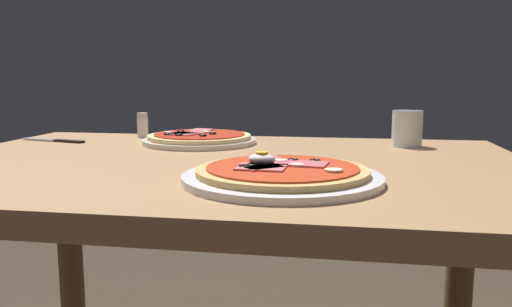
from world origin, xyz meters
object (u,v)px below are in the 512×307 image
(pizza_across_left, at_px, (199,139))
(salt_shaker, at_px, (143,125))
(dining_table, at_px, (221,218))
(water_glass_near, at_px, (407,131))
(knife, at_px, (57,140))
(pizza_foreground, at_px, (282,174))

(pizza_across_left, xyz_separation_m, salt_shaker, (-0.19, 0.10, 0.02))
(dining_table, relative_size, pizza_across_left, 4.33)
(salt_shaker, bearing_deg, pizza_across_left, -28.35)
(water_glass_near, relative_size, salt_shaker, 1.27)
(dining_table, xyz_separation_m, salt_shaker, (-0.30, 0.34, 0.15))
(knife, bearing_deg, pizza_foreground, -32.74)
(water_glass_near, bearing_deg, knife, -176.23)
(pizza_foreground, distance_m, knife, 0.75)
(water_glass_near, height_order, salt_shaker, water_glass_near)
(dining_table, xyz_separation_m, pizza_across_left, (-0.11, 0.24, 0.13))
(dining_table, bearing_deg, knife, 155.92)
(dining_table, xyz_separation_m, pizza_foreground, (0.14, -0.19, 0.13))
(knife, height_order, salt_shaker, salt_shaker)
(pizza_foreground, bearing_deg, water_glass_near, 62.06)
(pizza_foreground, relative_size, pizza_across_left, 1.14)
(water_glass_near, bearing_deg, dining_table, -144.95)
(pizza_foreground, relative_size, salt_shaker, 4.77)
(pizza_across_left, bearing_deg, salt_shaker, 151.65)
(water_glass_near, distance_m, salt_shaker, 0.69)
(pizza_across_left, bearing_deg, water_glass_near, 3.78)
(water_glass_near, height_order, knife, water_glass_near)
(pizza_across_left, bearing_deg, knife, -176.26)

